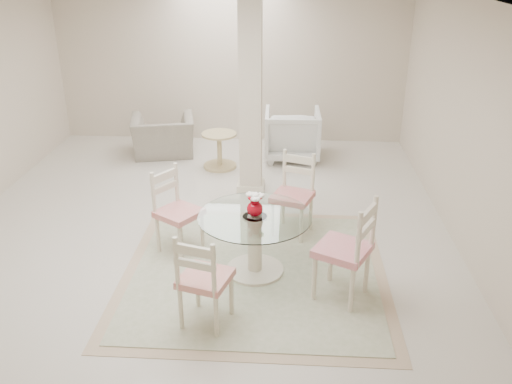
# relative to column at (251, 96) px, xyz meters

# --- Properties ---
(ground) EXTENTS (7.00, 7.00, 0.00)m
(ground) POSITION_rel_column_xyz_m (-0.50, -1.30, -1.35)
(ground) COLOR beige
(ground) RESTS_ON ground
(room_shell) EXTENTS (6.02, 7.02, 2.71)m
(room_shell) POSITION_rel_column_xyz_m (-0.50, -1.30, 0.51)
(room_shell) COLOR beige
(room_shell) RESTS_ON ground
(column) EXTENTS (0.30, 0.30, 2.70)m
(column) POSITION_rel_column_xyz_m (0.00, 0.00, 0.00)
(column) COLOR beige
(column) RESTS_ON ground
(area_rug) EXTENTS (2.79, 2.79, 0.02)m
(area_rug) POSITION_rel_column_xyz_m (0.20, -2.19, -1.34)
(area_rug) COLOR tan
(area_rug) RESTS_ON ground
(dining_table) EXTENTS (1.17, 1.17, 0.67)m
(dining_table) POSITION_rel_column_xyz_m (0.20, -2.19, -1.01)
(dining_table) COLOR beige
(dining_table) RESTS_ON ground
(red_vase) EXTENTS (0.19, 0.18, 0.25)m
(red_vase) POSITION_rel_column_xyz_m (0.20, -2.19, -0.55)
(red_vase) COLOR #A20513
(red_vase) RESTS_ON dining_table
(dining_chair_east) EXTENTS (0.64, 0.64, 1.18)m
(dining_chair_east) POSITION_rel_column_xyz_m (1.13, -2.61, -0.73)
(dining_chair_east) COLOR beige
(dining_chair_east) RESTS_ON ground
(dining_chair_north) EXTENTS (0.56, 0.56, 1.10)m
(dining_chair_north) POSITION_rel_column_xyz_m (0.61, -1.26, -0.77)
(dining_chair_north) COLOR #ECE4C2
(dining_chair_north) RESTS_ON ground
(dining_chair_west) EXTENTS (0.60, 0.60, 1.08)m
(dining_chair_west) POSITION_rel_column_xyz_m (-0.73, -1.77, -0.78)
(dining_chair_west) COLOR beige
(dining_chair_west) RESTS_ON ground
(dining_chair_south) EXTENTS (0.53, 0.53, 1.06)m
(dining_chair_south) POSITION_rel_column_xyz_m (-0.21, -3.13, -0.79)
(dining_chair_south) COLOR beige
(dining_chair_south) RESTS_ON ground
(recliner_taupe) EXTENTS (1.16, 1.06, 0.65)m
(recliner_taupe) POSITION_rel_column_xyz_m (-1.55, 1.32, -1.03)
(recliner_taupe) COLOR gray
(recliner_taupe) RESTS_ON ground
(armchair_white) EXTENTS (0.89, 0.91, 0.81)m
(armchair_white) POSITION_rel_column_xyz_m (0.58, 1.29, -0.94)
(armchair_white) COLOR white
(armchair_white) RESTS_ON ground
(side_table) EXTENTS (0.54, 0.54, 0.56)m
(side_table) POSITION_rel_column_xyz_m (-0.55, 0.80, -1.09)
(side_table) COLOR tan
(side_table) RESTS_ON ground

